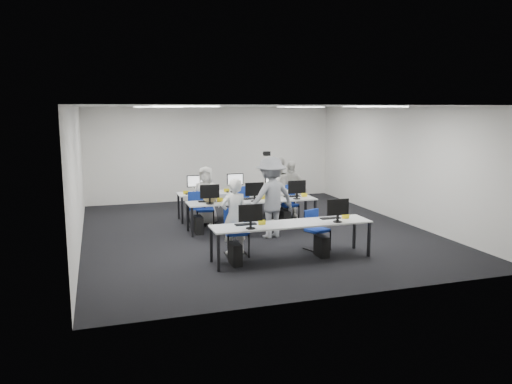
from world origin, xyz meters
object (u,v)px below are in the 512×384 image
object	(u,v)px
chair_3	(242,215)
chair_5	(197,214)
chair_1	(317,237)
desk_mid	(252,202)
student_0	(234,216)
chair_4	(288,211)
chair_6	(237,211)
chair_2	(205,216)
desk_front	(292,226)
student_2	(206,196)
student_3	(290,190)
chair_0	(236,241)
student_1	(277,189)
photographer	(271,197)
chair_7	(283,209)

from	to	relation	value
chair_3	chair_5	xyz separation A→B (m)	(-1.10, 0.38, 0.01)
chair_1	chair_5	bearing A→B (deg)	103.09
desk_mid	student_0	bearing A→B (deg)	-117.52
desk_mid	student_0	distance (m)	2.11
chair_4	chair_6	xyz separation A→B (m)	(-1.34, 0.20, 0.04)
chair_2	chair_4	bearing A→B (deg)	9.71
desk_front	desk_mid	world-z (taller)	same
student_0	student_2	world-z (taller)	student_0
chair_3	student_3	distance (m)	1.63
chair_5	chair_0	bearing A→B (deg)	-75.42
chair_0	student_3	distance (m)	3.75
chair_1	chair_3	size ratio (longest dim) A/B	0.95
chair_1	chair_4	size ratio (longest dim) A/B	0.98
student_2	chair_1	bearing A→B (deg)	-36.07
chair_4	student_3	bearing A→B (deg)	44.84
chair_6	student_1	world-z (taller)	student_1
chair_4	chair_6	bearing A→B (deg)	155.53
chair_3	chair_0	bearing A→B (deg)	-98.98
student_0	student_2	size ratio (longest dim) A/B	1.04
chair_6	student_0	world-z (taller)	student_0
chair_1	chair_3	xyz separation A→B (m)	(-0.88, 2.58, 0.01)
desk_front	student_1	size ratio (longest dim) A/B	1.88
student_0	student_1	xyz separation A→B (m)	(1.85, 2.54, 0.07)
desk_mid	student_1	xyz separation A→B (m)	(0.88, 0.68, 0.17)
chair_2	chair_6	xyz separation A→B (m)	(0.90, 0.22, 0.03)
desk_front	desk_mid	size ratio (longest dim) A/B	1.00
chair_1	chair_3	bearing A→B (deg)	88.16
desk_mid	chair_2	size ratio (longest dim) A/B	3.58
desk_mid	chair_1	size ratio (longest dim) A/B	3.82
chair_6	chair_0	bearing A→B (deg)	-125.84
chair_3	student_1	world-z (taller)	student_1
chair_1	student_3	world-z (taller)	student_3
desk_mid	chair_3	size ratio (longest dim) A/B	3.65
chair_2	student_0	size ratio (longest dim) A/B	0.57
chair_5	chair_6	world-z (taller)	chair_6
chair_2	student_2	bearing A→B (deg)	81.40
chair_0	chair_1	bearing A→B (deg)	0.29
desk_front	chair_0	bearing A→B (deg)	148.48
chair_2	student_1	xyz separation A→B (m)	(1.95, 0.13, 0.57)
chair_0	chair_3	bearing A→B (deg)	75.60
chair_0	chair_4	bearing A→B (deg)	54.87
photographer	chair_1	bearing A→B (deg)	100.49
chair_0	chair_6	xyz separation A→B (m)	(0.80, 2.77, 0.01)
chair_4	chair_7	distance (m)	0.20
chair_3	photographer	distance (m)	1.49
student_0	student_3	xyz separation A→B (m)	(2.33, 2.77, 0.00)
chair_1	chair_5	world-z (taller)	chair_5
student_0	photographer	xyz separation A→B (m)	(1.15, 1.01, 0.15)
student_3	photographer	size ratio (longest dim) A/B	0.84
chair_0	chair_2	size ratio (longest dim) A/B	1.05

